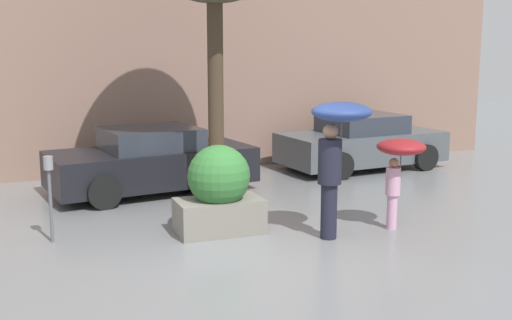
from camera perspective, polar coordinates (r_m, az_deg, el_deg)
name	(u,v)px	position (r m, az deg, el deg)	size (l,w,h in m)	color
ground_plane	(248,258)	(8.88, -0.74, -8.72)	(40.00, 40.00, 0.00)	slate
building_facade	(148,39)	(14.68, -9.62, 10.56)	(18.00, 0.30, 6.00)	#8C6B5B
planter_box	(219,191)	(9.87, -3.32, -2.76)	(1.32, 0.97, 1.38)	gray
person_adult	(337,138)	(9.46, 7.19, 1.95)	(0.88, 0.88, 2.06)	#1E1E2D
person_child	(399,157)	(10.19, 12.62, 0.26)	(0.76, 0.76, 1.44)	#D199B7
parked_car_near	(152,162)	(12.80, -9.26, -0.16)	(4.15, 2.40, 1.28)	black
parked_car_far	(361,143)	(15.26, 9.34, 1.50)	(3.97, 2.26, 1.28)	#4C5156
parking_meter	(49,181)	(9.80, -17.91, -1.78)	(0.14, 0.14, 1.29)	#595B60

